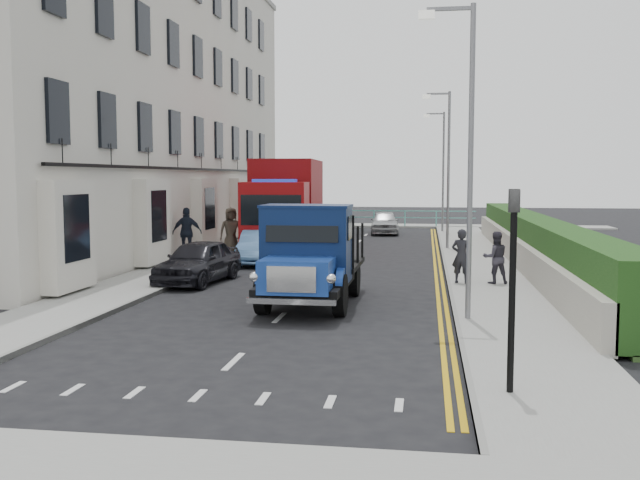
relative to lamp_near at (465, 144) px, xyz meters
The scene contains 23 objects.
ground 6.12m from the lamp_near, 154.42° to the left, with size 120.00×120.00×0.00m, color black.
pavement_west 14.98m from the lamp_near, 130.45° to the left, with size 2.40×38.00×0.12m, color gray.
pavement_east 11.74m from the lamp_near, 84.17° to the left, with size 2.60×38.00×0.12m, color gray.
promenade 31.53m from the lamp_near, 97.67° to the left, with size 30.00×2.50×0.12m, color gray.
sea_plane 62.27m from the lamp_near, 93.85° to the left, with size 120.00×120.00×0.00m, color slate.
terrace_west 20.52m from the lamp_near, 132.29° to the left, with size 6.31×30.20×14.25m.
garden_east 11.82m from the lamp_near, 74.59° to the left, with size 1.45×28.00×1.75m.
seafront_railing 30.68m from the lamp_near, 97.88° to the left, with size 13.00×0.08×1.11m.
lamp_near is the anchor object (origin of this frame).
lamp_mid 16.00m from the lamp_near, 90.00° to the left, with size 1.23×0.18×7.00m.
lamp_far 26.00m from the lamp_near, 90.00° to the left, with size 1.23×0.18×7.00m.
traffic_signal 5.84m from the lamp_near, 85.61° to the right, with size 0.16×0.20×3.10m.
bedford_lorry 4.84m from the lamp_near, 161.16° to the left, with size 2.23×5.43×2.55m.
red_lorry 16.19m from the lamp_near, 115.45° to the left, with size 3.04×7.81×4.02m.
parked_car_front 9.83m from the lamp_near, 147.27° to the left, with size 1.58×3.93×1.34m, color black.
parked_car_mid 12.79m from the lamp_near, 124.85° to the left, with size 1.33×3.80×1.25m, color #5F8FCC.
parked_car_rear 17.41m from the lamp_near, 117.07° to the left, with size 1.82×4.49×1.30m, color silver.
seafront_car_left 26.68m from the lamp_near, 104.28° to the left, with size 2.66×5.77×1.60m, color black.
seafront_car_right 25.24m from the lamp_near, 97.29° to the left, with size 1.57×3.90×1.33m, color #A9AAAE.
pedestrian_east_near 6.16m from the lamp_near, 87.61° to the left, with size 0.59×0.39×1.62m, color #222228.
pedestrian_east_far 6.36m from the lamp_near, 77.32° to the left, with size 0.75×0.59×1.55m, color #33303A.
pedestrian_west_near 14.99m from the lamp_near, 133.31° to the left, with size 1.15×0.48×1.96m, color black.
pedestrian_west_far 14.79m from the lamp_near, 126.32° to the left, with size 0.94×0.61×1.93m, color #3A3229.
Camera 1 is at (3.35, -18.03, 3.27)m, focal length 40.00 mm.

